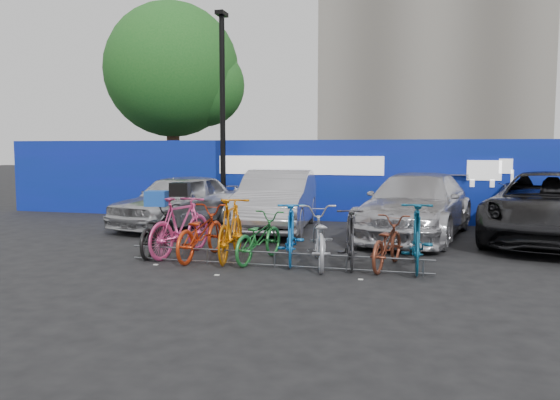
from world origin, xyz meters
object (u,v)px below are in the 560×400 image
(bike_2, at_px, (200,232))
(car_0, at_px, (179,200))
(lamppost, at_px, (223,110))
(car_2, at_px, (416,205))
(car_1, at_px, (277,200))
(bike_7, at_px, (351,238))
(bike_6, at_px, (319,237))
(tree, at_px, (178,73))
(car_3, at_px, (551,207))
(bike_9, at_px, (417,236))
(bike_1, at_px, (181,226))
(bike_8, at_px, (387,243))
(bike_0, at_px, (158,230))
(bike_3, at_px, (231,229))
(bike_4, at_px, (259,237))
(bike_5, at_px, (291,233))
(bike_rack, at_px, (275,259))

(bike_2, bearing_deg, car_0, -56.47)
(lamppost, bearing_deg, car_2, -17.26)
(car_1, distance_m, bike_7, 4.65)
(car_0, height_order, bike_6, car_0)
(tree, distance_m, bike_7, 13.74)
(car_3, xyz_separation_m, bike_9, (-2.95, -3.71, -0.21))
(bike_6, height_order, bike_9, bike_9)
(tree, distance_m, bike_2, 12.31)
(bike_1, height_order, bike_2, bike_1)
(bike_6, bearing_deg, car_1, -78.52)
(bike_2, relative_size, bike_9, 0.99)
(car_3, bearing_deg, bike_9, -114.88)
(car_1, bearing_deg, car_3, -7.34)
(bike_6, height_order, bike_8, bike_6)
(bike_0, distance_m, bike_1, 0.53)
(car_2, relative_size, bike_0, 2.82)
(car_3, bearing_deg, bike_3, -136.19)
(bike_4, height_order, bike_5, bike_5)
(car_1, bearing_deg, bike_rack, -81.18)
(bike_2, xyz_separation_m, bike_5, (1.79, 0.11, 0.05))
(bike_4, relative_size, bike_8, 1.01)
(lamppost, distance_m, bike_9, 8.33)
(car_2, bearing_deg, bike_8, -85.81)
(bike_4, xyz_separation_m, bike_6, (1.17, -0.07, 0.07))
(car_0, distance_m, car_2, 6.30)
(bike_rack, xyz_separation_m, bike_7, (1.30, 0.51, 0.36))
(car_0, distance_m, bike_0, 3.88)
(bike_3, bearing_deg, tree, -67.52)
(car_3, height_order, bike_2, car_3)
(bike_8, bearing_deg, car_1, -40.34)
(lamppost, distance_m, bike_8, 8.04)
(bike_5, xyz_separation_m, bike_8, (1.79, -0.05, -0.10))
(car_3, bearing_deg, car_1, -168.46)
(bike_1, xyz_separation_m, bike_9, (4.59, -0.10, -0.00))
(bike_3, relative_size, bike_9, 1.01)
(bike_5, bearing_deg, bike_4, -5.76)
(car_2, bearing_deg, car_1, -172.09)
(car_3, height_order, bike_4, car_3)
(tree, relative_size, bike_9, 3.92)
(car_2, relative_size, bike_4, 3.01)
(car_0, height_order, bike_5, car_0)
(bike_5, relative_size, bike_9, 0.94)
(tree, relative_size, bike_3, 3.87)
(bike_rack, distance_m, bike_2, 1.71)
(car_2, distance_m, bike_5, 4.34)
(bike_0, relative_size, bike_5, 1.00)
(car_2, distance_m, bike_3, 5.10)
(lamppost, xyz_separation_m, bike_1, (1.08, -5.38, -2.67))
(tree, bearing_deg, lamppost, -52.49)
(bike_rack, bearing_deg, lamppost, 118.07)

